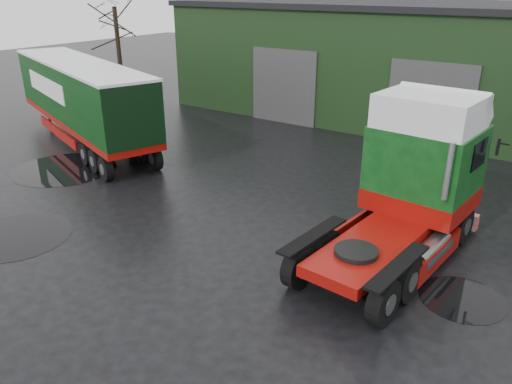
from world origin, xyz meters
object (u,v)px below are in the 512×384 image
(trailer_left, at_px, (83,103))
(tree_back_a, at_px, (395,18))
(hero_tractor, at_px, (393,188))
(tree_left, at_px, (117,36))
(warehouse, at_px, (466,64))

(trailer_left, distance_m, tree_back_a, 25.73)
(hero_tractor, xyz_separation_m, trailer_left, (-16.24, 2.44, -0.29))
(hero_tractor, height_order, tree_left, tree_left)
(tree_left, xyz_separation_m, tree_back_a, (11.00, 18.00, 0.50))
(hero_tractor, distance_m, tree_back_a, 29.42)
(trailer_left, bearing_deg, hero_tractor, -79.55)
(hero_tractor, bearing_deg, tree_left, 161.50)
(warehouse, height_order, tree_left, tree_left)
(hero_tractor, height_order, trailer_left, hero_tractor)
(hero_tractor, bearing_deg, tree_back_a, 116.04)
(warehouse, height_order, tree_back_a, tree_back_a)
(warehouse, relative_size, tree_left, 3.81)
(tree_left, height_order, tree_back_a, tree_back_a)
(trailer_left, height_order, tree_left, tree_left)
(tree_left, distance_m, tree_back_a, 21.10)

